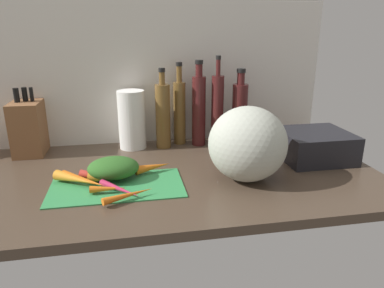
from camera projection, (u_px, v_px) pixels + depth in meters
The scene contains 21 objects.
ground_plane at pixel (138, 178), 125.42cm from camera, with size 170.00×80.00×3.00cm, color #47382B.
wall_back at pixel (130, 74), 151.52cm from camera, with size 170.00×3.00×60.00cm, color silver.
cutting_board at pixel (117, 186), 114.34cm from camera, with size 42.36×23.13×0.80cm, color #338C4C.
carrot_0 at pixel (120, 189), 108.60cm from camera, with size 2.26×2.26×16.35cm, color #B2264C.
carrot_1 at pixel (74, 179), 114.41cm from camera, with size 3.52×3.52×14.90cm, color orange.
carrot_2 at pixel (96, 176), 117.37cm from camera, with size 3.16×3.16×11.20cm, color red.
carrot_3 at pixel (106, 178), 115.51cm from camera, with size 3.34×3.34×11.62cm, color orange.
carrot_4 at pixel (108, 189), 108.81cm from camera, with size 2.30×2.30×11.00cm, color orange.
carrot_5 at pixel (83, 180), 113.68cm from camera, with size 3.36×3.36×17.35cm, color orange.
carrot_6 at pixel (153, 167), 124.46cm from camera, with size 3.28×3.28×12.93cm, color orange.
carrot_7 at pixel (129, 195), 104.78cm from camera, with size 2.28×2.28×15.97cm, color orange.
carrot_greens_pile at pixel (113, 168), 118.45cm from camera, with size 17.00×13.07×7.19cm, color #2D6023.
winter_squash at pixel (248, 144), 116.74cm from camera, with size 26.03×25.28×25.00cm, color #B2B7A8.
knife_block at pixel (29, 128), 142.14cm from camera, with size 11.35×16.46×26.76cm.
paper_towel_roll at pixel (132, 120), 148.58cm from camera, with size 11.18×11.18×24.42cm, color white.
bottle_0 at pixel (163, 115), 148.42cm from camera, with size 6.17×6.17×33.47cm.
bottle_1 at pixel (180, 111), 153.70cm from camera, with size 5.27×5.27×35.23cm.
bottle_2 at pixel (199, 109), 151.32cm from camera, with size 5.83×5.83×36.27cm.
bottle_3 at pixel (217, 110), 151.28cm from camera, with size 5.23×5.23×38.08cm.
bottle_4 at pixel (239, 112), 153.25cm from camera, with size 6.66×6.66×32.64cm.
dish_rack at pixel (314, 145), 137.50cm from camera, with size 25.56×23.71×10.91cm, color black.
Camera 1 is at (-2.29, -116.99, 48.98)cm, focal length 33.27 mm.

